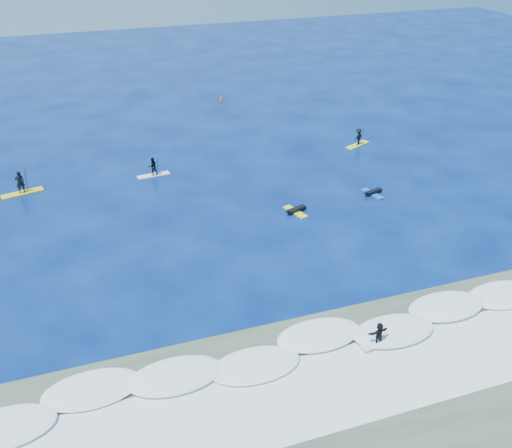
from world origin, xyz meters
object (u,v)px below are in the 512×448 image
object	(u,v)px
sup_paddler_center	(153,168)
wave_surfer	(379,335)
prone_paddler_near	(296,210)
sup_paddler_left	(21,186)
sup_paddler_right	(358,138)
marker_buoy	(221,99)
prone_paddler_far	(373,193)

from	to	relation	value
sup_paddler_center	wave_surfer	bearing A→B (deg)	-79.18
prone_paddler_near	sup_paddler_left	bearing A→B (deg)	45.55
prone_paddler_near	sup_paddler_right	bearing A→B (deg)	-62.83
marker_buoy	sup_paddler_left	bearing A→B (deg)	-140.52
sup_paddler_right	wave_surfer	bearing A→B (deg)	-140.20
prone_paddler_near	wave_surfer	distance (m)	15.37
sup_paddler_right	marker_buoy	world-z (taller)	sup_paddler_right
wave_surfer	marker_buoy	xyz separation A→B (m)	(3.75, 43.42, -0.50)
prone_paddler_near	marker_buoy	world-z (taller)	marker_buoy
prone_paddler_near	wave_surfer	size ratio (longest dim) A/B	1.20
prone_paddler_near	prone_paddler_far	distance (m)	7.10
sup_paddler_center	marker_buoy	bearing A→B (deg)	52.61
sup_paddler_center	wave_surfer	distance (m)	26.45
prone_paddler_far	marker_buoy	bearing A→B (deg)	-3.31
sup_paddler_left	sup_paddler_center	world-z (taller)	sup_paddler_left
sup_paddler_center	sup_paddler_right	size ratio (longest dim) A/B	1.00
prone_paddler_far	wave_surfer	xyz separation A→B (m)	(-8.64, -16.09, 0.64)
sup_paddler_left	sup_paddler_right	world-z (taller)	sup_paddler_left
prone_paddler_far	prone_paddler_near	bearing A→B (deg)	83.12
sup_paddler_left	sup_paddler_right	bearing A→B (deg)	-12.18
sup_paddler_left	sup_paddler_right	xyz separation A→B (m)	(30.59, 0.52, 0.05)
sup_paddler_right	prone_paddler_far	world-z (taller)	sup_paddler_right
sup_paddler_right	sup_paddler_center	bearing A→B (deg)	157.08
sup_paddler_right	prone_paddler_near	world-z (taller)	sup_paddler_right
sup_paddler_right	prone_paddler_far	bearing A→B (deg)	-135.78
sup_paddler_center	prone_paddler_near	world-z (taller)	sup_paddler_center
sup_paddler_center	marker_buoy	distance (m)	21.25
sup_paddler_left	sup_paddler_center	size ratio (longest dim) A/B	1.19
prone_paddler_near	wave_surfer	bearing A→B (deg)	156.83
prone_paddler_near	prone_paddler_far	world-z (taller)	prone_paddler_near
sup_paddler_left	marker_buoy	bearing A→B (deg)	26.34
sup_paddler_center	marker_buoy	xyz separation A→B (m)	(11.20, 18.05, -0.43)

